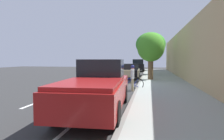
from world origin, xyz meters
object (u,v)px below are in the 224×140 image
at_px(street_tree_mid_block, 151,48).
at_px(street_tree_far_end, 151,44).
at_px(street_tree_corner, 150,52).
at_px(parked_sedan_tan_second, 131,71).
at_px(cyclist_with_backpack, 133,75).
at_px(bicycle_at_curb, 130,84).
at_px(parked_suv_black_mid, 138,65).
at_px(parked_pickup_red_nearest, 98,87).

relative_size(street_tree_mid_block, street_tree_far_end, 0.82).
bearing_deg(street_tree_corner, parked_sedan_tan_second, -99.59).
distance_m(cyclist_with_backpack, street_tree_mid_block, 6.16).
distance_m(parked_sedan_tan_second, bicycle_at_curb, 7.90).
bearing_deg(parked_suv_black_mid, parked_sedan_tan_second, -90.02).
distance_m(cyclist_with_backpack, street_tree_corner, 20.38).
xyz_separation_m(cyclist_with_backpack, street_tree_far_end, (1.08, 12.04, 2.81)).
height_order(street_tree_far_end, street_tree_corner, street_tree_far_end).
relative_size(parked_suv_black_mid, street_tree_corner, 1.11).
height_order(parked_sedan_tan_second, bicycle_at_curb, parked_sedan_tan_second).
xyz_separation_m(bicycle_at_curb, street_tree_far_end, (1.31, 11.59, 3.40)).
relative_size(parked_pickup_red_nearest, street_tree_corner, 1.25).
xyz_separation_m(bicycle_at_curb, cyclist_with_backpack, (0.23, -0.45, 0.59)).
distance_m(bicycle_at_curb, street_tree_corner, 20.03).
relative_size(parked_suv_black_mid, street_tree_mid_block, 1.15).
bearing_deg(cyclist_with_backpack, street_tree_corner, 86.94).
xyz_separation_m(parked_pickup_red_nearest, parked_sedan_tan_second, (-0.02, 13.11, -0.15)).
distance_m(street_tree_far_end, street_tree_corner, 8.21).
relative_size(cyclist_with_backpack, street_tree_mid_block, 0.39).
bearing_deg(cyclist_with_backpack, bicycle_at_curb, 116.87).
relative_size(parked_suv_black_mid, bicycle_at_curb, 2.75).
distance_m(parked_pickup_red_nearest, cyclist_with_backpack, 4.89).
distance_m(bicycle_at_curb, street_tree_far_end, 12.15).
bearing_deg(street_tree_far_end, parked_suv_black_mid, 103.94).
height_order(parked_sedan_tan_second, street_tree_far_end, street_tree_far_end).
bearing_deg(parked_sedan_tan_second, street_tree_far_end, 61.66).
bearing_deg(bicycle_at_curb, street_tree_far_end, 83.56).
xyz_separation_m(parked_pickup_red_nearest, parked_suv_black_mid, (-0.01, 24.94, 0.13)).
height_order(parked_suv_black_mid, street_tree_corner, street_tree_corner).
bearing_deg(street_tree_corner, street_tree_far_end, -90.00).
height_order(parked_suv_black_mid, street_tree_mid_block, street_tree_mid_block).
distance_m(street_tree_mid_block, street_tree_far_end, 6.37).
distance_m(bicycle_at_curb, street_tree_mid_block, 6.03).
height_order(cyclist_with_backpack, street_tree_mid_block, street_tree_mid_block).
height_order(parked_pickup_red_nearest, cyclist_with_backpack, parked_pickup_red_nearest).
height_order(parked_pickup_red_nearest, parked_suv_black_mid, parked_suv_black_mid).
bearing_deg(parked_suv_black_mid, street_tree_corner, 2.56).
height_order(street_tree_mid_block, street_tree_corner, street_tree_corner).
bearing_deg(street_tree_far_end, bicycle_at_curb, -96.44).
xyz_separation_m(parked_sedan_tan_second, parked_suv_black_mid, (0.00, 11.84, 0.27)).
bearing_deg(street_tree_corner, street_tree_mid_block, -90.00).
xyz_separation_m(parked_pickup_red_nearest, bicycle_at_curb, (0.69, 5.25, -0.51)).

